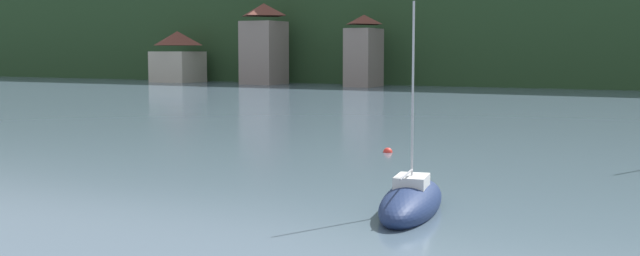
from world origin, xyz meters
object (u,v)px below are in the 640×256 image
at_px(shore_building_west, 178,57).
at_px(mooring_buoy_near, 388,152).
at_px(sailboat_mid_3, 411,202).
at_px(shore_building_westcentral, 264,45).
at_px(shore_building_central, 364,52).

distance_m(shore_building_west, mooring_buoy_near, 81.64).
xyz_separation_m(sailboat_mid_3, mooring_buoy_near, (-5.50, 11.50, -0.29)).
height_order(shore_building_west, shore_building_westcentral, shore_building_westcentral).
distance_m(shore_building_westcentral, shore_building_central, 15.04).
xyz_separation_m(shore_building_west, shore_building_westcentral, (15.01, -0.31, 1.70)).
xyz_separation_m(shore_building_west, mooring_buoy_near, (57.30, -58.04, -3.64)).
height_order(shore_building_westcentral, shore_building_central, shore_building_westcentral).
bearing_deg(shore_building_central, mooring_buoy_near, -64.66).
bearing_deg(shore_building_west, shore_building_central, -0.83).
relative_size(shore_building_west, shore_building_westcentral, 0.68).
distance_m(shore_building_central, mooring_buoy_near, 63.89).
xyz_separation_m(shore_building_central, sailboat_mid_3, (32.77, -69.11, -4.14)).
bearing_deg(mooring_buoy_near, shore_building_westcentral, 126.23).
relative_size(sailboat_mid_3, mooring_buoy_near, 14.72).
distance_m(shore_building_west, shore_building_westcentral, 15.11).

